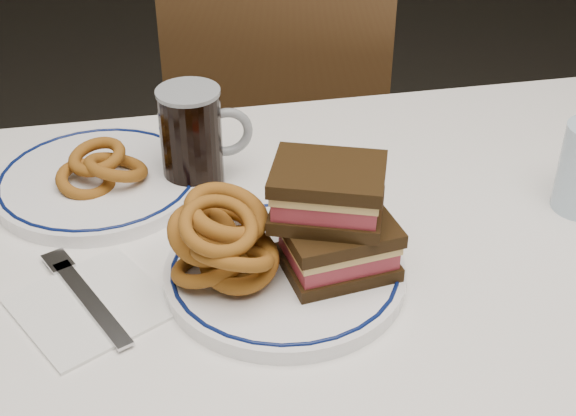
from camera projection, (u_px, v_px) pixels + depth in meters
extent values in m
cube|color=white|center=(281.00, 291.00, 0.90)|extent=(1.26, 0.86, 0.03)
cylinder|color=#3F2514|center=(533.00, 296.00, 1.48)|extent=(0.06, 0.06, 0.71)
cube|color=white|center=(231.00, 164.00, 1.30)|extent=(1.26, 0.01, 0.17)
cube|color=#3F2514|center=(286.00, 151.00, 1.78)|extent=(0.52, 0.52, 0.04)
cylinder|color=#3F2514|center=(363.00, 196.00, 2.04)|extent=(0.04, 0.04, 0.41)
cylinder|color=#3F2514|center=(361.00, 286.00, 1.74)|extent=(0.04, 0.04, 0.41)
cylinder|color=#3F2514|center=(223.00, 189.00, 2.06)|extent=(0.04, 0.04, 0.41)
cylinder|color=#3F2514|center=(197.00, 276.00, 1.77)|extent=(0.04, 0.04, 0.41)
cube|color=#3F2514|center=(276.00, 85.00, 1.48)|extent=(0.41, 0.15, 0.46)
cylinder|color=white|center=(285.00, 273.00, 0.89)|extent=(0.27, 0.27, 0.02)
torus|color=#09154A|center=(285.00, 267.00, 0.89)|extent=(0.25, 0.25, 0.00)
cube|color=black|center=(338.00, 262.00, 0.88)|extent=(0.13, 0.11, 0.02)
cube|color=#9E2E2E|center=(338.00, 249.00, 0.87)|extent=(0.12, 0.10, 0.02)
cube|color=tan|center=(339.00, 238.00, 0.86)|extent=(0.12, 0.10, 0.01)
cube|color=black|center=(339.00, 229.00, 0.86)|extent=(0.13, 0.11, 0.02)
cube|color=black|center=(327.00, 210.00, 0.86)|extent=(0.14, 0.13, 0.02)
cube|color=#9E2E2E|center=(328.00, 196.00, 0.85)|extent=(0.13, 0.12, 0.02)
cube|color=tan|center=(328.00, 184.00, 0.84)|extent=(0.14, 0.12, 0.01)
cube|color=black|center=(328.00, 174.00, 0.83)|extent=(0.14, 0.13, 0.02)
torus|color=brown|center=(243.00, 258.00, 0.88)|extent=(0.07, 0.07, 0.05)
torus|color=brown|center=(210.00, 265.00, 0.86)|extent=(0.09, 0.09, 0.05)
torus|color=brown|center=(239.00, 259.00, 0.85)|extent=(0.09, 0.09, 0.05)
torus|color=brown|center=(213.00, 245.00, 0.86)|extent=(0.08, 0.07, 0.06)
torus|color=brown|center=(232.00, 255.00, 0.83)|extent=(0.10, 0.09, 0.07)
torus|color=brown|center=(203.00, 234.00, 0.84)|extent=(0.09, 0.08, 0.07)
torus|color=brown|center=(224.00, 226.00, 0.84)|extent=(0.08, 0.08, 0.03)
torus|color=brown|center=(227.00, 212.00, 0.84)|extent=(0.10, 0.09, 0.05)
torus|color=brown|center=(219.00, 226.00, 0.81)|extent=(0.09, 0.08, 0.05)
cylinder|color=white|center=(242.00, 216.00, 0.94)|extent=(0.05, 0.05, 0.03)
cylinder|color=#980203|center=(241.00, 209.00, 0.94)|extent=(0.04, 0.04, 0.01)
cylinder|color=black|center=(191.00, 139.00, 1.03)|extent=(0.08, 0.08, 0.13)
cylinder|color=gray|center=(188.00, 92.00, 0.99)|extent=(0.08, 0.08, 0.01)
torus|color=gray|center=(227.00, 132.00, 1.03)|extent=(0.07, 0.01, 0.07)
cylinder|color=white|center=(99.00, 182.00, 1.05)|extent=(0.27, 0.27, 0.02)
torus|color=#09154A|center=(98.00, 176.00, 1.05)|extent=(0.26, 0.26, 0.01)
torus|color=brown|center=(86.00, 180.00, 1.02)|extent=(0.08, 0.08, 0.04)
torus|color=brown|center=(116.00, 167.00, 1.03)|extent=(0.09, 0.08, 0.05)
torus|color=brown|center=(97.00, 157.00, 1.03)|extent=(0.08, 0.08, 0.04)
cube|color=white|center=(92.00, 305.00, 0.86)|extent=(0.20, 0.20, 0.00)
cube|color=#B1B1B6|center=(91.00, 303.00, 0.85)|extent=(0.09, 0.16, 0.00)
cube|color=#B1B1B6|center=(58.00, 261.00, 0.91)|extent=(0.04, 0.05, 0.00)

